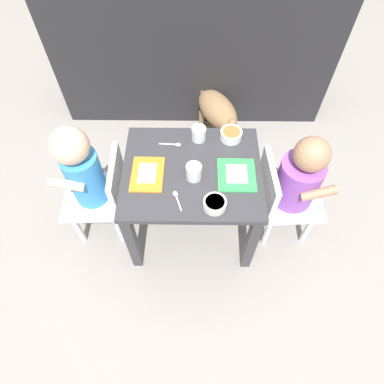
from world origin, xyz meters
The scene contains 14 objects.
ground_plane centered at (0.00, 0.00, 0.00)m, with size 7.00×7.00×0.00m, color gray.
kitchen_cabinet_back centered at (0.00, 0.98, 0.44)m, with size 1.64×0.37×0.89m, color #232326.
dining_table centered at (0.00, 0.00, 0.38)m, with size 0.59×0.50×0.47m.
seated_child_left centered at (-0.46, 0.00, 0.43)m, with size 0.29×0.29×0.70m.
seated_child_right centered at (0.46, 0.00, 0.41)m, with size 0.30×0.30×0.65m.
dog centered at (0.13, 0.71, 0.20)m, with size 0.32×0.44×0.31m.
food_tray_left centered at (-0.19, -0.03, 0.48)m, with size 0.14×0.19×0.02m.
food_tray_right centered at (0.19, -0.03, 0.48)m, with size 0.16×0.17×0.02m.
water_cup_left centered at (0.01, -0.04, 0.50)m, with size 0.07×0.07×0.07m.
water_cup_right centered at (0.03, 0.18, 0.50)m, with size 0.06×0.06×0.07m.
cereal_bowl_right_side centered at (0.17, 0.19, 0.49)m, with size 0.10×0.10×0.04m.
veggie_bowl_near centered at (0.09, -0.18, 0.49)m, with size 0.09×0.09×0.04m.
spoon_by_left_tray centered at (-0.06, -0.15, 0.47)m, with size 0.04×0.10×0.01m.
spoon_by_right_tray centered at (-0.09, 0.14, 0.47)m, with size 0.10×0.02×0.01m.
Camera 1 is at (0.01, -0.87, 1.58)m, focal length 30.91 mm.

